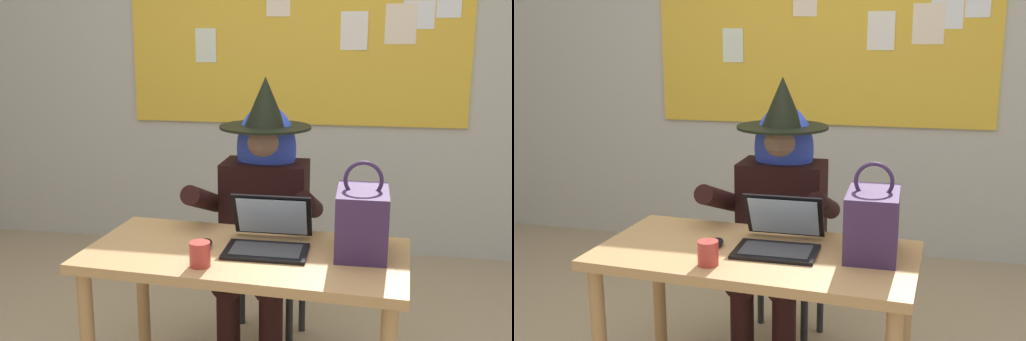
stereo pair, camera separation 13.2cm
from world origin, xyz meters
The scene contains 8 objects.
wall_back_bulletin centered at (0.00, 2.12, 1.35)m, with size 6.18×2.27×2.67m.
desk_main centered at (0.05, 0.03, 0.62)m, with size 1.33×0.72×0.73m.
chair_at_desk centered at (0.03, 0.71, 0.50)m, with size 0.45×0.45×0.89m.
person_costumed centered at (0.02, 0.59, 0.78)m, with size 0.60×0.69×1.39m.
laptop centered at (0.14, 0.08, 0.77)m, with size 0.33×0.32×0.21m.
computer_mouse centered at (-0.12, 0.03, 0.74)m, with size 0.06×0.10×0.03m, color black.
handbag centered at (0.51, 0.09, 0.86)m, with size 0.20×0.30×0.38m.
coffee_mug centered at (-0.09, -0.16, 0.77)m, with size 0.08×0.08×0.10m, color #B23833.
Camera 2 is at (0.64, -2.19, 1.58)m, focal length 42.06 mm.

